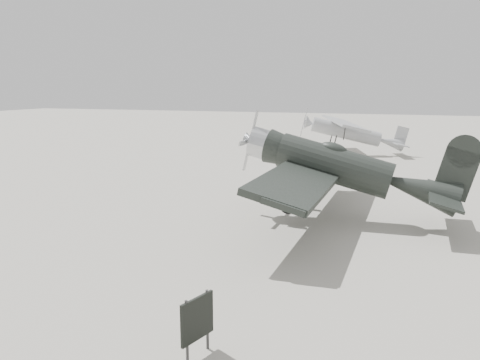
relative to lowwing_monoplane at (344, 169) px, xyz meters
name	(u,v)px	position (x,y,z in m)	size (l,w,h in m)	color
ground	(251,231)	(-3.01, -2.54, -2.08)	(160.00, 160.00, 0.00)	#A8A495
lowwing_monoplane	(344,169)	(0.00, 0.00, 0.00)	(8.74, 12.13, 3.94)	black
highwing_monoplane	(350,130)	(-1.73, 18.59, -0.08)	(8.08, 11.26, 3.20)	#9D9FA2
sign_board	(197,320)	(-1.52, -10.68, -1.32)	(0.34, 0.86, 1.27)	#333333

